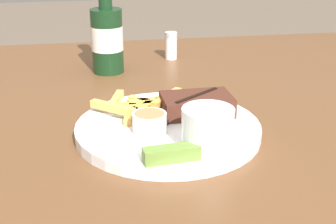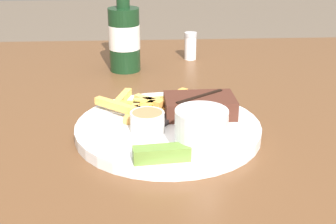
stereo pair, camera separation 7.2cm
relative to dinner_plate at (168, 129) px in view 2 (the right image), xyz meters
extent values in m
cube|color=brown|center=(0.00, 0.00, -0.03)|extent=(1.21, 1.24, 0.04)
cylinder|color=brown|center=(0.55, 0.56, -0.40)|extent=(0.06, 0.06, 0.69)
cylinder|color=white|center=(0.00, 0.00, 0.00)|extent=(0.29, 0.29, 0.01)
cylinder|color=white|center=(0.00, 0.00, 0.01)|extent=(0.29, 0.29, 0.00)
cube|color=#472319|center=(0.05, 0.03, 0.02)|extent=(0.11, 0.07, 0.03)
cube|color=black|center=(0.05, 0.03, 0.04)|extent=(0.08, 0.06, 0.00)
cube|color=#F2BA50|center=(-0.07, 0.10, 0.01)|extent=(0.03, 0.08, 0.01)
cube|color=gold|center=(-0.04, 0.05, 0.01)|extent=(0.05, 0.06, 0.01)
cube|color=#E0B15A|center=(-0.02, 0.08, 0.01)|extent=(0.06, 0.06, 0.01)
cube|color=#EB9E4C|center=(-0.06, 0.03, 0.01)|extent=(0.03, 0.07, 0.01)
cube|color=#E2AE4F|center=(-0.02, 0.08, 0.01)|extent=(0.07, 0.02, 0.01)
cube|color=#EEB347|center=(-0.04, 0.02, 0.01)|extent=(0.04, 0.06, 0.01)
cube|color=#E5AB4F|center=(-0.08, 0.04, 0.03)|extent=(0.07, 0.06, 0.01)
cube|color=gold|center=(-0.04, 0.07, 0.01)|extent=(0.07, 0.01, 0.01)
cube|color=#EEA144|center=(0.01, 0.07, 0.03)|extent=(0.06, 0.07, 0.01)
cylinder|color=white|center=(0.04, -0.09, 0.04)|extent=(0.07, 0.07, 0.06)
cylinder|color=beige|center=(0.04, -0.09, 0.06)|extent=(0.07, 0.07, 0.01)
cylinder|color=silver|center=(-0.03, -0.03, 0.02)|extent=(0.05, 0.05, 0.03)
cylinder|color=#C67A4C|center=(-0.03, -0.03, 0.04)|extent=(0.05, 0.05, 0.01)
cube|color=olive|center=(-0.02, -0.12, 0.02)|extent=(0.08, 0.03, 0.02)
cube|color=#B7B7BC|center=(-0.07, 0.04, 0.01)|extent=(0.09, 0.06, 0.00)
cube|color=#B7B7BC|center=(-0.02, 0.01, 0.01)|extent=(0.03, 0.02, 0.00)
cube|color=#B7B7BC|center=(-0.02, 0.01, 0.01)|extent=(0.03, 0.02, 0.00)
cube|color=#B7B7BC|center=(-0.01, 0.01, 0.01)|extent=(0.03, 0.02, 0.00)
cube|color=#B7B7BC|center=(0.04, 0.07, 0.01)|extent=(0.08, 0.10, 0.00)
cube|color=black|center=(-0.01, 0.00, 0.01)|extent=(0.05, 0.05, 0.01)
cylinder|color=#143319|center=(-0.08, 0.34, 0.06)|extent=(0.07, 0.07, 0.14)
cylinder|color=silver|center=(-0.08, 0.34, 0.07)|extent=(0.07, 0.07, 0.05)
cylinder|color=white|center=(0.08, 0.42, 0.02)|extent=(0.03, 0.03, 0.05)
cylinder|color=#B7B7BC|center=(0.08, 0.42, 0.05)|extent=(0.03, 0.03, 0.01)
camera|label=1|loc=(-0.11, -0.66, 0.30)|focal=50.00mm
camera|label=2|loc=(-0.04, -0.66, 0.30)|focal=50.00mm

